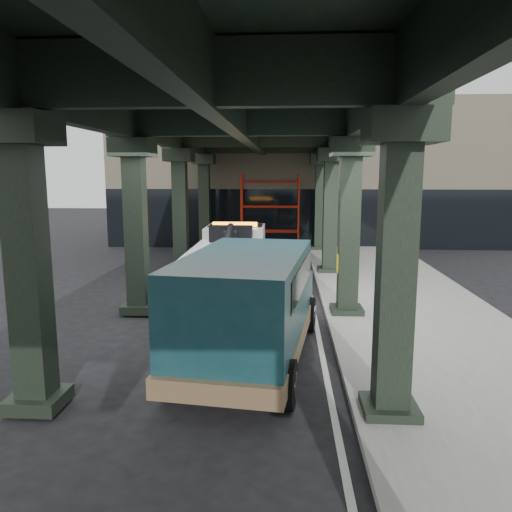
% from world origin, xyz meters
% --- Properties ---
extents(ground, '(90.00, 90.00, 0.00)m').
position_xyz_m(ground, '(0.00, 0.00, 0.00)').
color(ground, black).
rests_on(ground, ground).
extents(sidewalk, '(5.00, 40.00, 0.15)m').
position_xyz_m(sidewalk, '(4.50, 2.00, 0.07)').
color(sidewalk, gray).
rests_on(sidewalk, ground).
extents(lane_stripe, '(0.12, 38.00, 0.01)m').
position_xyz_m(lane_stripe, '(1.70, 2.00, 0.01)').
color(lane_stripe, silver).
rests_on(lane_stripe, ground).
extents(viaduct, '(7.40, 32.00, 6.40)m').
position_xyz_m(viaduct, '(-0.40, 2.00, 5.46)').
color(viaduct, black).
rests_on(viaduct, ground).
extents(building, '(22.00, 10.00, 8.00)m').
position_xyz_m(building, '(2.00, 20.00, 4.00)').
color(building, '#C6B793').
rests_on(building, ground).
extents(scaffolding, '(3.08, 0.88, 4.00)m').
position_xyz_m(scaffolding, '(0.00, 14.64, 2.11)').
color(scaffolding, red).
rests_on(scaffolding, ground).
extents(tow_truck, '(2.32, 7.48, 2.44)m').
position_xyz_m(tow_truck, '(-0.96, 4.17, 1.19)').
color(tow_truck, black).
rests_on(tow_truck, ground).
extents(towed_van, '(3.07, 6.29, 2.45)m').
position_xyz_m(towed_van, '(0.10, -1.65, 1.32)').
color(towed_van, '#11383F').
rests_on(towed_van, ground).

